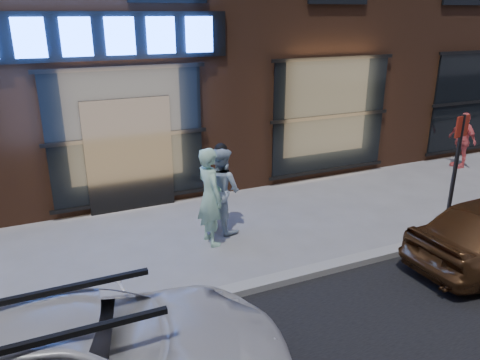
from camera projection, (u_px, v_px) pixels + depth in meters
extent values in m
plane|color=slate|center=(191.00, 305.00, 6.82)|extent=(90.00, 90.00, 0.00)
cube|color=gray|center=(191.00, 302.00, 6.80)|extent=(60.00, 0.25, 0.12)
cube|color=black|center=(98.00, 36.00, 8.84)|extent=(5.20, 0.06, 0.90)
cube|color=black|center=(130.00, 156.00, 9.78)|extent=(1.80, 0.10, 2.40)
cube|color=#FFBF72|center=(127.00, 136.00, 9.70)|extent=(3.00, 0.04, 2.60)
cube|color=black|center=(128.00, 137.00, 9.66)|extent=(3.20, 0.06, 2.80)
cube|color=#FFBF72|center=(330.00, 116.00, 11.61)|extent=(3.00, 0.04, 2.60)
cube|color=black|center=(330.00, 116.00, 11.58)|extent=(3.20, 0.06, 2.80)
cube|color=#FFBF72|center=(474.00, 101.00, 13.53)|extent=(3.00, 0.04, 2.60)
cube|color=black|center=(476.00, 101.00, 13.49)|extent=(3.20, 0.06, 2.80)
cube|color=#2659FF|center=(29.00, 38.00, 8.32)|extent=(0.55, 0.12, 0.70)
cube|color=#2659FF|center=(76.00, 37.00, 8.63)|extent=(0.55, 0.12, 0.70)
cube|color=#2659FF|center=(120.00, 36.00, 8.93)|extent=(0.55, 0.12, 0.70)
cube|color=#2659FF|center=(161.00, 35.00, 9.24)|extent=(0.55, 0.12, 0.70)
cube|color=#2659FF|center=(199.00, 34.00, 9.55)|extent=(0.55, 0.12, 0.70)
imported|color=#A1D3B3|center=(210.00, 197.00, 8.38)|extent=(0.50, 0.71, 1.82)
imported|color=silver|center=(221.00, 189.00, 8.94)|extent=(0.88, 0.99, 1.67)
imported|color=#EA6062|center=(462.00, 140.00, 12.70)|extent=(0.39, 0.90, 1.51)
cylinder|color=#262628|center=(454.00, 178.00, 8.50)|extent=(0.07, 0.07, 2.36)
cube|color=#9E2112|center=(462.00, 126.00, 8.17)|extent=(0.37, 0.11, 0.37)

